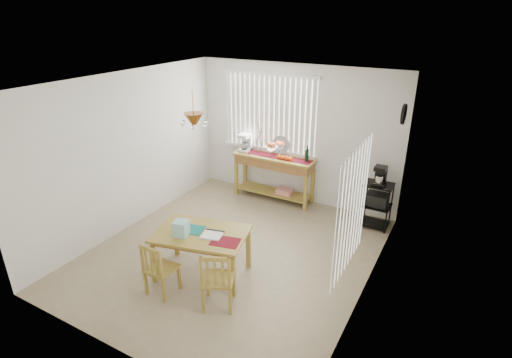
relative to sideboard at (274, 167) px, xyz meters
The scene contains 10 objects.
ground 2.14m from the sideboard, 81.27° to the right, with size 4.00×4.50×0.01m, color gray.
room_shell 2.26m from the sideboard, 81.13° to the right, with size 4.20×4.70×2.70m.
sideboard is the anchor object (origin of this frame).
sideboard_items 0.44m from the sideboard, behind, with size 1.51×0.38×0.68m.
wire_cart 2.02m from the sideboard, ahead, with size 0.47×0.37×0.79m.
cart_items 2.03m from the sideboard, ahead, with size 0.19×0.22×0.33m.
dining_table 2.67m from the sideboard, 85.26° to the right, with size 1.40×1.07×0.67m.
table_items 2.80m from the sideboard, 87.38° to the right, with size 1.03×0.46×0.21m.
chair_left 3.29m from the sideboard, 90.09° to the right, with size 0.36×0.36×0.77m.
chair_right 3.24m from the sideboard, 75.70° to the right, with size 0.51×0.51×0.83m.
Camera 1 is at (2.85, -4.40, 3.47)m, focal length 28.00 mm.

